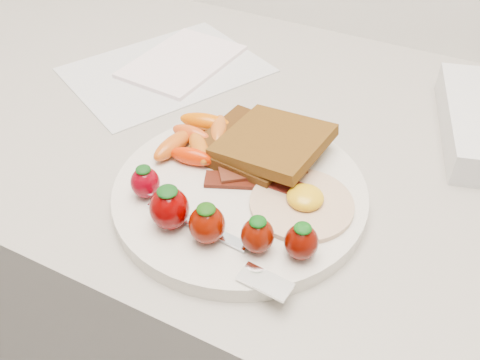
% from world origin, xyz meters
% --- Properties ---
extents(counter, '(2.00, 0.60, 0.90)m').
position_xyz_m(counter, '(0.00, 1.70, 0.45)').
color(counter, gray).
rests_on(counter, ground).
extents(plate, '(0.27, 0.27, 0.02)m').
position_xyz_m(plate, '(-0.02, 1.57, 0.91)').
color(plate, beige).
rests_on(plate, counter).
extents(toast_lower, '(0.12, 0.12, 0.01)m').
position_xyz_m(toast_lower, '(-0.03, 1.63, 0.93)').
color(toast_lower, black).
rests_on(toast_lower, plate).
extents(toast_upper, '(0.12, 0.12, 0.03)m').
position_xyz_m(toast_upper, '(-0.01, 1.63, 0.94)').
color(toast_upper, '#452711').
rests_on(toast_upper, toast_lower).
extents(fried_egg, '(0.11, 0.11, 0.02)m').
position_xyz_m(fried_egg, '(0.05, 1.57, 0.92)').
color(fried_egg, beige).
rests_on(fried_egg, plate).
extents(bacon_strips, '(0.11, 0.09, 0.01)m').
position_xyz_m(bacon_strips, '(-0.00, 1.59, 0.92)').
color(bacon_strips, '#320B06').
rests_on(bacon_strips, plate).
extents(baby_carrots, '(0.08, 0.11, 0.02)m').
position_xyz_m(baby_carrots, '(-0.09, 1.61, 0.93)').
color(baby_carrots, '#D24914').
rests_on(baby_carrots, plate).
extents(strawberries, '(0.20, 0.06, 0.05)m').
position_xyz_m(strawberries, '(-0.01, 1.50, 0.94)').
color(strawberries, '#70000B').
rests_on(strawberries, plate).
extents(fork, '(0.17, 0.06, 0.00)m').
position_xyz_m(fork, '(0.01, 1.48, 0.92)').
color(fork, white).
rests_on(fork, plate).
extents(paper_sheet, '(0.30, 0.33, 0.00)m').
position_xyz_m(paper_sheet, '(-0.24, 1.76, 0.90)').
color(paper_sheet, silver).
rests_on(paper_sheet, counter).
extents(notepad, '(0.13, 0.18, 0.01)m').
position_xyz_m(notepad, '(-0.23, 1.79, 0.91)').
color(notepad, white).
rests_on(notepad, paper_sheet).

